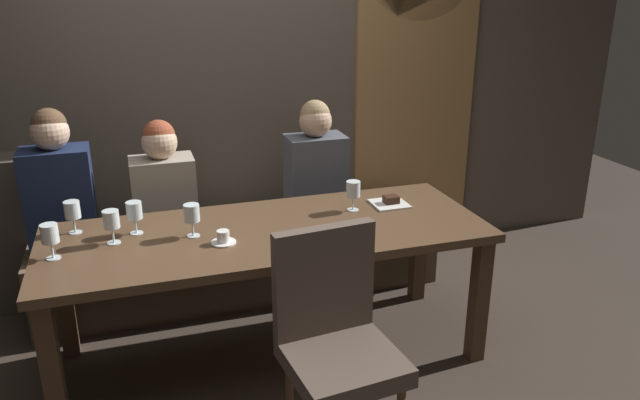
# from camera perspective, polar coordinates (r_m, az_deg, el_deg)

# --- Properties ---
(ground) EXTENTS (9.00, 9.00, 0.00)m
(ground) POSITION_cam_1_polar(r_m,az_deg,el_deg) (3.44, -4.49, -14.18)
(ground) COLOR #382D26
(back_wall_tiled) EXTENTS (6.00, 0.12, 3.00)m
(back_wall_tiled) POSITION_cam_1_polar(r_m,az_deg,el_deg) (4.07, -9.22, 13.70)
(back_wall_tiled) COLOR brown
(back_wall_tiled) RESTS_ON ground
(arched_door) EXTENTS (0.90, 0.05, 2.55)m
(arched_door) POSITION_cam_1_polar(r_m,az_deg,el_deg) (4.43, 8.96, 12.45)
(arched_door) COLOR olive
(arched_door) RESTS_ON ground
(dining_table) EXTENTS (2.20, 0.84, 0.74)m
(dining_table) POSITION_cam_1_polar(r_m,az_deg,el_deg) (3.12, -4.81, -4.21)
(dining_table) COLOR #493422
(dining_table) RESTS_ON ground
(banquette_bench) EXTENTS (2.50, 0.44, 0.45)m
(banquette_bench) POSITION_cam_1_polar(r_m,az_deg,el_deg) (3.92, -6.99, -5.86)
(banquette_bench) COLOR #4A3C2E
(banquette_bench) RESTS_ON ground
(chair_near_side) EXTENTS (0.48, 0.48, 0.98)m
(chair_near_side) POSITION_cam_1_polar(r_m,az_deg,el_deg) (2.57, 1.39, -12.10)
(chair_near_side) COLOR brown
(chair_near_side) RESTS_ON ground
(diner_redhead) EXTENTS (0.36, 0.24, 0.83)m
(diner_redhead) POSITION_cam_1_polar(r_m,az_deg,el_deg) (3.66, -23.14, 1.09)
(diner_redhead) COLOR #192342
(diner_redhead) RESTS_ON banquette_bench
(diner_bearded) EXTENTS (0.36, 0.24, 0.72)m
(diner_bearded) POSITION_cam_1_polar(r_m,az_deg,el_deg) (3.68, -14.35, 1.34)
(diner_bearded) COLOR #9E9384
(diner_bearded) RESTS_ON banquette_bench
(diner_far_end) EXTENTS (0.36, 0.24, 0.79)m
(diner_far_end) POSITION_cam_1_polar(r_m,az_deg,el_deg) (3.82, -0.42, 3.13)
(diner_far_end) COLOR #4C515B
(diner_far_end) RESTS_ON banquette_bench
(wine_glass_far_right) EXTENTS (0.08, 0.08, 0.16)m
(wine_glass_far_right) POSITION_cam_1_polar(r_m,az_deg,el_deg) (3.12, -16.88, -1.01)
(wine_glass_far_right) COLOR silver
(wine_glass_far_right) RESTS_ON dining_table
(wine_glass_center_back) EXTENTS (0.08, 0.08, 0.16)m
(wine_glass_center_back) POSITION_cam_1_polar(r_m,az_deg,el_deg) (3.23, -22.02, -0.99)
(wine_glass_center_back) COLOR silver
(wine_glass_center_back) RESTS_ON dining_table
(wine_glass_center_front) EXTENTS (0.08, 0.08, 0.16)m
(wine_glass_center_front) POSITION_cam_1_polar(r_m,az_deg,el_deg) (3.01, -11.83, -1.34)
(wine_glass_center_front) COLOR silver
(wine_glass_center_front) RESTS_ON dining_table
(wine_glass_near_right) EXTENTS (0.08, 0.08, 0.16)m
(wine_glass_near_right) POSITION_cam_1_polar(r_m,az_deg,el_deg) (3.04, -18.83, -1.86)
(wine_glass_near_right) COLOR silver
(wine_glass_near_right) RESTS_ON dining_table
(wine_glass_end_right) EXTENTS (0.08, 0.08, 0.16)m
(wine_glass_end_right) POSITION_cam_1_polar(r_m,az_deg,el_deg) (3.29, 3.10, 0.95)
(wine_glass_end_right) COLOR silver
(wine_glass_end_right) RESTS_ON dining_table
(wine_glass_near_left) EXTENTS (0.08, 0.08, 0.16)m
(wine_glass_near_left) POSITION_cam_1_polar(r_m,az_deg,el_deg) (2.97, -23.81, -3.02)
(wine_glass_near_left) COLOR silver
(wine_glass_near_left) RESTS_ON dining_table
(espresso_cup) EXTENTS (0.12, 0.12, 0.06)m
(espresso_cup) POSITION_cam_1_polar(r_m,az_deg,el_deg) (2.94, -8.98, -3.52)
(espresso_cup) COLOR white
(espresso_cup) RESTS_ON dining_table
(dessert_plate) EXTENTS (0.19, 0.19, 0.05)m
(dessert_plate) POSITION_cam_1_polar(r_m,az_deg,el_deg) (3.42, 6.52, -0.20)
(dessert_plate) COLOR white
(dessert_plate) RESTS_ON dining_table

